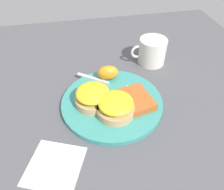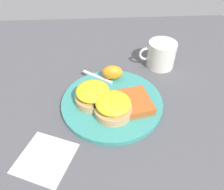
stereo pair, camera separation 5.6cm
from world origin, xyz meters
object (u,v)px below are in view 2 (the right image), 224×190
Objects in this scene: sandwich_benedict_left at (93,93)px; cup at (161,55)px; hashbrown_patty at (129,103)px; orange_wedge at (112,73)px; sandwich_benedict_right at (111,106)px; fork at (114,84)px.

sandwich_benedict_left is 0.27m from cup.
sandwich_benedict_left is at bearing -16.29° from hashbrown_patty.
cup is (-0.12, -0.19, 0.02)m from hashbrown_patty.
orange_wedge is at bearing 25.75° from cup.
sandwich_benedict_right is 0.56× the size of fork.
sandwich_benedict_right is 0.27m from cup.
orange_wedge is (0.04, -0.12, 0.01)m from hashbrown_patty.
sandwich_benedict_left is 0.07m from sandwich_benedict_right.
sandwich_benedict_right is 0.87× the size of hashbrown_patty.
fork is (0.03, -0.09, -0.01)m from hashbrown_patty.
sandwich_benedict_left is at bearing 57.69° from orange_wedge.
sandwich_benedict_left reaches higher than hashbrown_patty.
fork is at bearing -97.58° from sandwich_benedict_right.
sandwich_benedict_right is at bearing 82.42° from fork.
sandwich_benedict_left is at bearing 45.41° from fork.
hashbrown_patty is (-0.05, -0.02, -0.01)m from sandwich_benedict_right.
hashbrown_patty is 0.64× the size of fork.
sandwich_benedict_right reaches higher than fork.
sandwich_benedict_left is at bearing -48.25° from sandwich_benedict_right.
fork is 1.44× the size of cup.
orange_wedge reaches higher than hashbrown_patty.
fork is at bearing 96.74° from orange_wedge.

